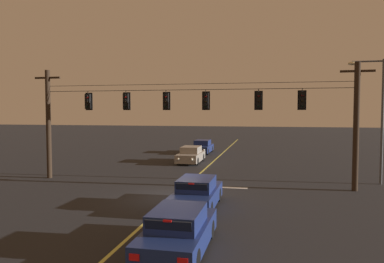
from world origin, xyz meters
name	(u,v)px	position (x,y,z in m)	size (l,w,h in m)	color
ground_plane	(173,198)	(0.00, 0.00, 0.00)	(180.00, 180.00, 0.00)	black
lane_centre_stripe	(205,169)	(0.00, 9.65, 0.00)	(0.14, 60.00, 0.01)	#D1C64C
stop_bar_paint	(218,187)	(1.90, 3.05, 0.00)	(3.40, 0.36, 0.01)	silver
signal_span_assembly	(189,123)	(0.00, 3.65, 3.71)	(20.74, 0.32, 7.12)	#2D2116
traffic_light_leftmost	(88,101)	(-6.61, 3.63, 5.06)	(0.48, 0.41, 1.22)	black
traffic_light_left_inner	(126,101)	(-4.02, 3.63, 5.06)	(0.48, 0.41, 1.22)	black
traffic_light_centre	(166,101)	(-1.42, 3.63, 5.06)	(0.48, 0.41, 1.22)	black
traffic_light_right_inner	(206,101)	(1.04, 3.63, 5.06)	(0.48, 0.41, 1.22)	black
traffic_light_rightmost	(258,100)	(4.15, 3.63, 5.06)	(0.48, 0.41, 1.22)	black
traffic_light_far_right	(302,100)	(6.58, 3.63, 5.06)	(0.48, 0.41, 1.22)	black
car_waiting_near_lane	(197,194)	(1.56, -1.62, 0.65)	(1.80, 4.33, 1.39)	navy
car_oncoming_lead	(191,155)	(-1.81, 12.70, 0.65)	(1.80, 4.42, 1.39)	gray
car_oncoming_trailing	(202,147)	(-2.12, 19.96, 0.65)	(1.80, 4.42, 1.39)	navy
car_waiting_second_near	(178,231)	(2.00, -6.87, 0.65)	(1.80, 4.33, 1.39)	navy
street_lamp_corner	(377,109)	(11.11, 5.93, 4.56)	(2.11, 0.30, 7.54)	#4C4F54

